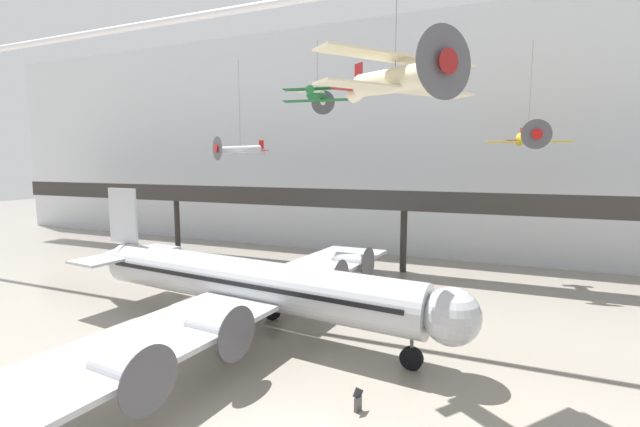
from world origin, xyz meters
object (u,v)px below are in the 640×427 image
Objects in this scene: airliner_silver_main at (245,283)px; suspended_plane_cream_biplane at (395,79)px; suspended_plane_silver_racer at (240,150)px; suspended_plane_green_biplane at (317,96)px; suspended_plane_yellow_lowwing at (528,139)px; info_sign_pedestal at (358,402)px.

suspended_plane_cream_biplane is (10.92, -3.56, 12.05)m from airliner_silver_main.
suspended_plane_green_biplane reaches higher than suspended_plane_silver_racer.
suspended_plane_silver_racer is at bearing 66.14° from suspended_plane_green_biplane.
suspended_plane_cream_biplane reaches higher than suspended_plane_yellow_lowwing.
suspended_plane_green_biplane is 28.35m from info_sign_pedestal.
suspended_plane_green_biplane is (-0.48, 13.57, 14.38)m from airliner_silver_main.
suspended_plane_yellow_lowwing is (28.70, 4.34, 0.86)m from suspended_plane_silver_racer.
suspended_plane_green_biplane reaches higher than info_sign_pedestal.
suspended_plane_green_biplane is at bearing -80.74° from suspended_plane_yellow_lowwing.
suspended_plane_yellow_lowwing reaches higher than suspended_plane_silver_racer.
airliner_silver_main is at bearing -52.52° from suspended_plane_yellow_lowwing.
airliner_silver_main reaches higher than info_sign_pedestal.
suspended_plane_green_biplane reaches higher than suspended_plane_cream_biplane.
suspended_plane_yellow_lowwing is at bearing -79.08° from suspended_plane_green_biplane.
suspended_plane_yellow_lowwing is 20.03m from suspended_plane_green_biplane.
info_sign_pedestal is (-0.82, -2.69, -14.97)m from suspended_plane_cream_biplane.
suspended_plane_yellow_lowwing is at bearing 54.86° from airliner_silver_main.
suspended_plane_silver_racer is (-10.83, 16.16, 9.48)m from airliner_silver_main.
info_sign_pedestal is (20.93, -22.41, -12.40)m from suspended_plane_silver_racer.
suspended_plane_silver_racer reaches higher than airliner_silver_main.
suspended_plane_silver_racer is 1.25× the size of suspended_plane_cream_biplane.
suspended_plane_cream_biplane is 25.11m from suspended_plane_yellow_lowwing.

